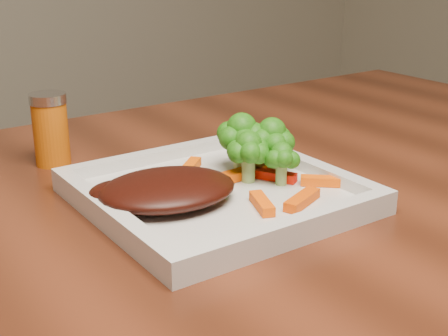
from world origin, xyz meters
TOP-DOWN VIEW (x-y plane):
  - plate at (-0.11, 0.10)m, footprint 0.27×0.27m
  - steak at (-0.17, 0.11)m, footprint 0.16×0.14m
  - broccoli_0 at (-0.05, 0.14)m, footprint 0.09×0.09m
  - broccoli_1 at (-0.02, 0.12)m, footprint 0.08×0.08m
  - broccoli_2 at (-0.04, 0.08)m, footprint 0.05×0.05m
  - broccoli_3 at (-0.06, 0.11)m, footprint 0.07×0.07m
  - carrot_0 at (-0.05, 0.02)m, footprint 0.06×0.03m
  - carrot_1 at (0.00, 0.05)m, footprint 0.05×0.04m
  - carrot_2 at (-0.09, 0.04)m, footprint 0.03×0.05m
  - carrot_4 at (-0.10, 0.17)m, footprint 0.05×0.04m
  - carrot_5 at (-0.03, 0.09)m, footprint 0.04×0.05m
  - carrot_6 at (-0.06, 0.12)m, footprint 0.06×0.02m
  - spice_shaker at (-0.21, 0.32)m, footprint 0.04×0.04m

SIDE VIEW (x-z plane):
  - plate at x=-0.11m, z-range 0.75..0.76m
  - carrot_0 at x=-0.05m, z-range 0.76..0.77m
  - carrot_1 at x=0.00m, z-range 0.76..0.77m
  - carrot_2 at x=-0.09m, z-range 0.76..0.77m
  - carrot_4 at x=-0.10m, z-range 0.76..0.77m
  - carrot_5 at x=-0.03m, z-range 0.76..0.77m
  - carrot_6 at x=-0.06m, z-range 0.76..0.77m
  - steak at x=-0.17m, z-range 0.76..0.79m
  - broccoli_2 at x=-0.04m, z-range 0.76..0.82m
  - broccoli_3 at x=-0.06m, z-range 0.76..0.82m
  - broccoli_1 at x=-0.02m, z-range 0.76..0.83m
  - spice_shaker at x=-0.21m, z-range 0.75..0.84m
  - broccoli_0 at x=-0.05m, z-range 0.76..0.83m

